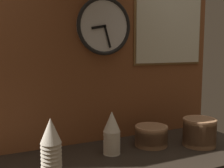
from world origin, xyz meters
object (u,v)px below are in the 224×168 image
bowl_stack_far_right (199,131)px  menu_board (169,21)px  cup_stack_center_right (112,133)px  bowl_stack_right (151,135)px  wall_clock (104,26)px  cup_stack_center_left (51,148)px

bowl_stack_far_right → menu_board: (0.00, 0.28, 0.58)m
bowl_stack_far_right → menu_board: 0.65m
cup_stack_center_right → bowl_stack_far_right: 0.47m
bowl_stack_right → menu_board: menu_board is taller
bowl_stack_far_right → wall_clock: (-0.42, 0.27, 0.54)m
bowl_stack_right → menu_board: (0.23, 0.18, 0.60)m
cup_stack_center_right → menu_board: menu_board is taller
cup_stack_center_right → bowl_stack_far_right: (0.46, -0.09, -0.03)m
cup_stack_center_right → wall_clock: wall_clock is taller
bowl_stack_right → wall_clock: (-0.19, 0.17, 0.56)m
cup_stack_center_right → bowl_stack_right: bearing=4.3°
bowl_stack_right → wall_clock: bearing=138.7°
cup_stack_center_left → wall_clock: bearing=40.7°
cup_stack_center_left → bowl_stack_right: cup_stack_center_left is taller
cup_stack_center_right → wall_clock: 0.54m
bowl_stack_far_right → cup_stack_center_right: bearing=169.3°
cup_stack_center_right → bowl_stack_right: size_ratio=1.21×
wall_clock → menu_board: menu_board is taller
cup_stack_center_left → bowl_stack_far_right: cup_stack_center_left is taller
cup_stack_center_right → bowl_stack_far_right: cup_stack_center_right is taller
menu_board → cup_stack_center_left: bearing=-157.7°
bowl_stack_far_right → menu_board: size_ratio=0.34×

